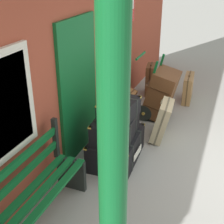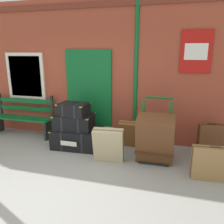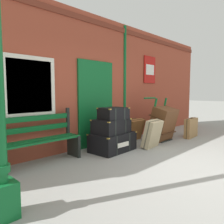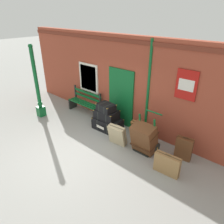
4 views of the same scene
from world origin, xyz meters
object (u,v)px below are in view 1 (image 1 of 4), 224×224
object	(u,v)px
porters_trolley	(152,102)
suitcase_cream	(162,121)
suitcase_charcoal	(150,80)
large_brown_trunk	(161,93)
steamer_trunk_middle	(115,127)
platform_bench	(33,195)
suitcase_beige	(188,88)
suitcase_oxblood	(124,108)
steamer_trunk_top	(119,109)
steamer_trunk_base	(116,147)

from	to	relation	value
porters_trolley	suitcase_cream	xyz separation A→B (m)	(-0.85, -0.40, 0.07)
suitcase_charcoal	large_brown_trunk	bearing A→B (deg)	-154.75
steamer_trunk_middle	platform_bench	bearing A→B (deg)	166.82
steamer_trunk_middle	suitcase_cream	size ratio (longest dim) A/B	1.22
suitcase_beige	suitcase_oxblood	distance (m)	1.77
suitcase_charcoal	suitcase_oxblood	xyz separation A→B (m)	(-1.56, 0.07, -0.04)
platform_bench	suitcase_beige	xyz separation A→B (m)	(4.32, -1.00, -0.16)
porters_trolley	suitcase_oxblood	distance (m)	0.65
steamer_trunk_top	platform_bench	bearing A→B (deg)	165.41
steamer_trunk_base	steamer_trunk_middle	distance (m)	0.37
steamer_trunk_base	porters_trolley	bearing A→B (deg)	-2.92
suitcase_oxblood	steamer_trunk_base	bearing A→B (deg)	-166.31
steamer_trunk_middle	suitcase_cream	distance (m)	1.07
suitcase_cream	suitcase_oxblood	distance (m)	0.84
steamer_trunk_base	suitcase_oxblood	world-z (taller)	suitcase_oxblood
steamer_trunk_base	steamer_trunk_top	distance (m)	0.66
steamer_trunk_top	large_brown_trunk	bearing A→B (deg)	-7.07
steamer_trunk_base	large_brown_trunk	size ratio (longest dim) A/B	1.09
steamer_trunk_top	suitcase_oxblood	size ratio (longest dim) A/B	1.03
platform_bench	porters_trolley	bearing A→B (deg)	-7.78
steamer_trunk_middle	suitcase_beige	world-z (taller)	steamer_trunk_middle
steamer_trunk_base	steamer_trunk_middle	world-z (taller)	steamer_trunk_middle
steamer_trunk_base	suitcase_oxblood	xyz separation A→B (m)	(1.19, 0.29, 0.10)
large_brown_trunk	suitcase_oxblood	world-z (taller)	large_brown_trunk
suitcase_beige	platform_bench	bearing A→B (deg)	166.92
porters_trolley	suitcase_cream	distance (m)	0.94
platform_bench	suitcase_beige	size ratio (longest dim) A/B	2.32
steamer_trunk_middle	steamer_trunk_top	world-z (taller)	steamer_trunk_top
platform_bench	suitcase_oxblood	world-z (taller)	platform_bench
suitcase_cream	steamer_trunk_middle	bearing A→B (deg)	151.85
porters_trolley	suitcase_oxblood	world-z (taller)	porters_trolley
steamer_trunk_middle	steamer_trunk_base	bearing A→B (deg)	1.40
large_brown_trunk	suitcase_oxblood	distance (m)	0.79
large_brown_trunk	suitcase_beige	size ratio (longest dim) A/B	1.39
steamer_trunk_middle	porters_trolley	size ratio (longest dim) A/B	0.71
steamer_trunk_middle	suitcase_beige	xyz separation A→B (m)	(2.74, -0.63, -0.30)
steamer_trunk_top	suitcase_oxblood	bearing A→B (deg)	15.52
steamer_trunk_middle	large_brown_trunk	xyz separation A→B (m)	(1.76, -0.26, -0.10)
steamer_trunk_base	steamer_trunk_middle	size ratio (longest dim) A/B	1.23
suitcase_beige	suitcase_charcoal	size ratio (longest dim) A/B	0.95
steamer_trunk_middle	large_brown_trunk	world-z (taller)	large_brown_trunk
porters_trolley	suitcase_beige	distance (m)	1.12
porters_trolley	suitcase_charcoal	distance (m)	1.08
suitcase_beige	suitcase_cream	distance (m)	1.83
steamer_trunk_base	suitcase_beige	size ratio (longest dim) A/B	1.51
platform_bench	steamer_trunk_middle	size ratio (longest dim) A/B	1.89
platform_bench	steamer_trunk_top	distance (m)	1.70
suitcase_cream	suitcase_oxblood	size ratio (longest dim) A/B	1.11
large_brown_trunk	suitcase_beige	world-z (taller)	large_brown_trunk
suitcase_charcoal	platform_bench	bearing A→B (deg)	178.11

